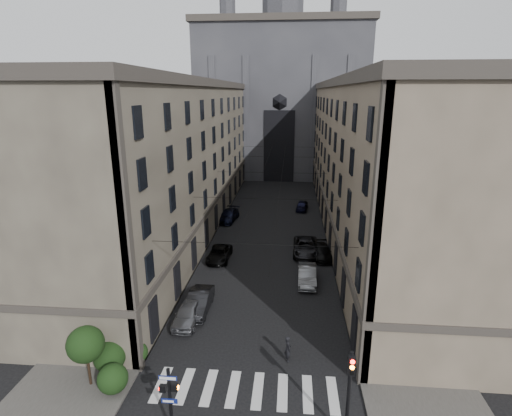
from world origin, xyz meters
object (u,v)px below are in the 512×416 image
(car_right_near, at_px, (307,275))
(car_right_midfar, at_px, (322,252))
(traffic_light_right, at_px, (350,386))
(car_left_midfar, at_px, (219,254))
(pedestrian, at_px, (288,348))
(pedestrian_signal_left, at_px, (170,396))
(car_right_far, at_px, (302,206))
(car_right_midnear, at_px, (306,247))
(gothic_tower, at_px, (281,90))
(car_left_midnear, at_px, (199,302))
(car_left_far, at_px, (228,216))
(car_left_near, at_px, (188,313))

(car_right_near, bearing_deg, car_right_midfar, 74.09)
(traffic_light_right, relative_size, car_left_midfar, 1.07)
(traffic_light_right, xyz_separation_m, pedestrian, (-3.09, 6.08, -2.38))
(pedestrian_signal_left, bearing_deg, car_right_far, 79.58)
(car_right_midnear, distance_m, pedestrian, 18.71)
(car_right_midnear, bearing_deg, car_right_midfar, -26.70)
(car_right_midnear, bearing_deg, gothic_tower, 96.20)
(pedestrian_signal_left, height_order, car_left_midfar, pedestrian_signal_left)
(car_left_midnear, xyz_separation_m, car_left_far, (-1.28, 23.96, -0.05))
(car_right_near, xyz_separation_m, pedestrian, (-1.69, -11.56, 0.13))
(gothic_tower, height_order, car_right_midfar, gothic_tower)
(gothic_tower, relative_size, car_right_midnear, 9.86)
(car_left_midnear, height_order, car_right_far, car_left_midnear)
(car_right_midnear, relative_size, car_right_midfar, 1.27)
(pedestrian, bearing_deg, car_right_midfar, -30.51)
(car_left_far, distance_m, car_right_midnear, 15.15)
(car_left_midfar, distance_m, car_right_far, 21.78)
(car_right_far, bearing_deg, car_right_midfar, -77.55)
(car_left_far, xyz_separation_m, pedestrian, (8.62, -29.65, 0.15))
(car_left_midnear, distance_m, pedestrian, 9.29)
(traffic_light_right, relative_size, car_left_midnear, 1.05)
(gothic_tower, bearing_deg, car_left_midnear, -94.51)
(car_right_near, xyz_separation_m, car_right_far, (0.07, 24.30, -0.10))
(car_right_midnear, bearing_deg, car_left_near, -122.07)
(pedestrian_signal_left, bearing_deg, car_left_far, 94.11)
(car_right_midfar, relative_size, pedestrian, 2.54)
(pedestrian_signal_left, height_order, car_left_near, pedestrian_signal_left)
(gothic_tower, height_order, car_left_midnear, gothic_tower)
(car_left_midfar, relative_size, pedestrian, 2.67)
(pedestrian_signal_left, xyz_separation_m, car_left_near, (-1.79, 10.51, -1.55))
(gothic_tower, bearing_deg, car_right_midfar, -82.99)
(gothic_tower, height_order, car_right_near, gothic_tower)
(car_left_near, height_order, car_left_far, car_left_near)
(car_right_far, bearing_deg, traffic_light_right, -81.35)
(car_left_midnear, distance_m, car_left_midfar, 10.46)
(pedestrian_signal_left, bearing_deg, car_right_near, 66.87)
(car_left_near, relative_size, car_right_midfar, 0.98)
(car_left_midnear, distance_m, car_right_midfar, 16.20)
(pedestrian_signal_left, xyz_separation_m, car_right_far, (7.79, 42.35, -1.64))
(gothic_tower, bearing_deg, pedestrian_signal_left, -92.74)
(car_left_midnear, relative_size, car_right_far, 1.23)
(pedestrian_signal_left, bearing_deg, pedestrian, 47.18)
(pedestrian_signal_left, height_order, car_right_near, pedestrian_signal_left)
(car_right_near, bearing_deg, car_right_far, 90.81)
(car_left_far, height_order, car_right_near, car_right_near)
(car_left_far, bearing_deg, gothic_tower, 88.57)
(car_left_near, height_order, car_right_midfar, car_left_near)
(car_left_near, height_order, car_right_near, car_right_near)
(car_right_far, distance_m, pedestrian, 35.90)
(car_right_midfar, height_order, car_right_far, car_right_far)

